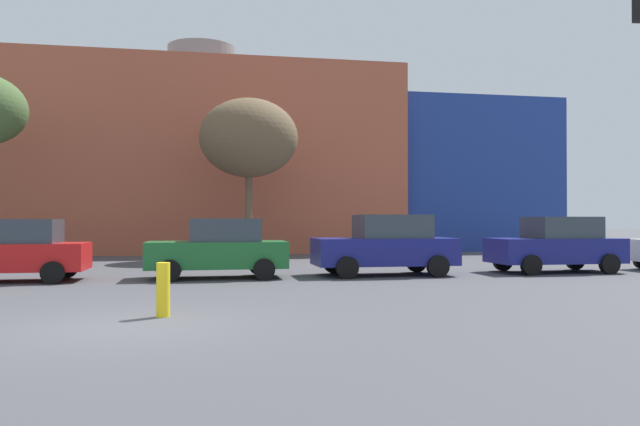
% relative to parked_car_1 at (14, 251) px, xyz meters
% --- Properties ---
extents(ground_plane, '(200.00, 200.00, 0.00)m').
position_rel_parked_car_1_xyz_m(ground_plane, '(3.96, -8.12, -0.87)').
color(ground_plane, '#47474C').
extents(building_backdrop, '(40.59, 12.80, 12.02)m').
position_rel_parked_car_1_xyz_m(building_backdrop, '(5.08, 18.79, 3.91)').
color(building_backdrop, '#B2563D').
rests_on(building_backdrop, ground_plane).
extents(parked_car_1, '(4.04, 1.98, 1.75)m').
position_rel_parked_car_1_xyz_m(parked_car_1, '(0.00, 0.00, 0.00)').
color(parked_car_1, red).
rests_on(parked_car_1, ground_plane).
extents(parked_car_2, '(4.09, 2.01, 1.77)m').
position_rel_parked_car_1_xyz_m(parked_car_2, '(5.68, 0.00, 0.01)').
color(parked_car_2, '#1E662D').
rests_on(parked_car_2, ground_plane).
extents(parked_car_3, '(4.36, 2.14, 1.89)m').
position_rel_parked_car_1_xyz_m(parked_car_3, '(10.82, 0.00, 0.07)').
color(parked_car_3, navy).
rests_on(parked_car_3, ground_plane).
extents(parked_car_4, '(4.23, 2.07, 1.83)m').
position_rel_parked_car_1_xyz_m(parked_car_4, '(16.65, 0.00, 0.04)').
color(parked_car_4, navy).
rests_on(parked_car_4, ground_plane).
extents(bare_tree_1, '(4.33, 4.33, 7.08)m').
position_rel_parked_car_1_xyz_m(bare_tree_1, '(7.16, 8.66, 4.45)').
color(bare_tree_1, brown).
rests_on(bare_tree_1, ground_plane).
extents(bollard_yellow_0, '(0.24, 0.24, 0.96)m').
position_rel_parked_car_1_xyz_m(bollard_yellow_0, '(4.52, -7.21, -0.39)').
color(bollard_yellow_0, yellow).
rests_on(bollard_yellow_0, ground_plane).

